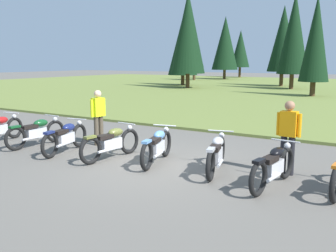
% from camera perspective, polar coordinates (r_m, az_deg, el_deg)
% --- Properties ---
extents(ground_plane, '(140.00, 140.00, 0.00)m').
position_cam_1_polar(ground_plane, '(9.33, -1.97, -5.99)').
color(ground_plane, '#605B54').
extents(grass_moorland, '(80.00, 44.00, 0.10)m').
position_cam_1_polar(grass_moorland, '(34.51, 23.68, 4.83)').
color(grass_moorland, olive).
rests_on(grass_moorland, ground).
extents(forest_treeline, '(40.89, 28.45, 8.56)m').
position_cam_1_polar(forest_treeline, '(41.80, 17.55, 11.85)').
color(forest_treeline, '#47331E').
rests_on(forest_treeline, ground).
extents(motorcycle_british_green, '(0.62, 2.10, 0.88)m').
position_cam_1_polar(motorcycle_british_green, '(12.01, -19.16, -0.82)').
color(motorcycle_british_green, black).
rests_on(motorcycle_british_green, ground).
extents(motorcycle_navy, '(0.73, 2.07, 0.88)m').
position_cam_1_polar(motorcycle_navy, '(10.96, -15.13, -1.60)').
color(motorcycle_navy, black).
rests_on(motorcycle_navy, ground).
extents(motorcycle_olive, '(0.62, 2.10, 0.88)m').
position_cam_1_polar(motorcycle_olive, '(10.00, -8.52, -2.44)').
color(motorcycle_olive, black).
rests_on(motorcycle_olive, ground).
extents(motorcycle_sky_blue, '(0.76, 2.06, 0.88)m').
position_cam_1_polar(motorcycle_sky_blue, '(9.49, -1.64, -2.99)').
color(motorcycle_sky_blue, black).
rests_on(motorcycle_sky_blue, ground).
extents(motorcycle_silver, '(0.78, 2.05, 0.88)m').
position_cam_1_polar(motorcycle_silver, '(8.78, 7.29, -4.12)').
color(motorcycle_silver, black).
rests_on(motorcycle_silver, ground).
extents(motorcycle_black, '(0.62, 2.10, 0.88)m').
position_cam_1_polar(motorcycle_black, '(8.00, 15.60, -5.80)').
color(motorcycle_black, black).
rests_on(motorcycle_black, ground).
extents(rider_near_row_end, '(0.55, 0.23, 1.67)m').
position_cam_1_polar(rider_near_row_end, '(8.84, 17.64, -1.02)').
color(rider_near_row_end, black).
rests_on(rider_near_row_end, ground).
extents(rider_checking_bike, '(0.27, 0.54, 1.67)m').
position_cam_1_polar(rider_checking_bike, '(11.64, -10.44, 1.78)').
color(rider_checking_bike, '#4C4233').
rests_on(rider_checking_bike, ground).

